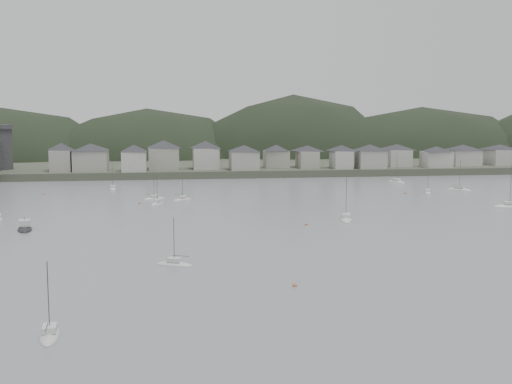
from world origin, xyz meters
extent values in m
plane|color=slate|center=(0.00, 0.00, 0.00)|extent=(900.00, 900.00, 0.00)
cube|color=#383D2D|center=(0.00, 295.00, 1.50)|extent=(900.00, 250.00, 3.00)
ellipsoid|color=black|center=(-110.87, 271.94, -10.14)|extent=(138.98, 92.48, 81.13)
ellipsoid|color=black|center=(-32.30, 272.87, -9.97)|extent=(132.08, 90.41, 79.74)
ellipsoid|color=black|center=(50.65, 272.93, -12.68)|extent=(133.88, 88.37, 101.41)
ellipsoid|color=black|center=(125.95, 267.91, -10.32)|extent=(165.81, 81.78, 82.55)
cylinder|color=#2F2F32|center=(-92.00, 194.00, 11.50)|extent=(10.00, 10.00, 17.00)
cube|color=#9B998E|center=(-65.00, 181.96, 7.29)|extent=(8.34, 12.91, 8.59)
pyramid|color=#26252A|center=(-65.00, 181.96, 13.09)|extent=(15.78, 15.78, 3.01)
cube|color=#9B998E|center=(-53.32, 181.32, 7.18)|extent=(13.68, 13.35, 8.36)
pyramid|color=#26252A|center=(-53.32, 181.32, 12.82)|extent=(20.07, 20.07, 2.93)
cube|color=#BAB7AE|center=(-35.57, 176.02, 7.04)|extent=(9.78, 10.20, 8.08)
pyramid|color=#26252A|center=(-35.57, 176.02, 12.49)|extent=(14.83, 14.83, 2.83)
cube|color=#9B998E|center=(-23.51, 185.65, 7.55)|extent=(12.59, 13.33, 9.09)
pyramid|color=#26252A|center=(-23.51, 185.65, 13.68)|extent=(19.24, 19.24, 3.18)
cube|color=#BAB7AE|center=(-5.75, 184.10, 7.43)|extent=(10.74, 12.17, 8.87)
pyramid|color=#26252A|center=(-5.75, 184.10, 13.42)|extent=(17.01, 17.01, 3.10)
cube|color=#9B998E|center=(9.92, 177.53, 6.85)|extent=(11.63, 12.09, 7.69)
pyramid|color=#26252A|center=(9.92, 177.53, 12.04)|extent=(17.61, 17.61, 2.69)
cube|color=#9B998E|center=(25.25, 186.19, 6.72)|extent=(10.37, 9.35, 7.44)
pyramid|color=#26252A|center=(25.25, 186.19, 11.74)|extent=(14.65, 14.65, 2.60)
cube|color=#9B998E|center=(38.63, 183.79, 6.61)|extent=(8.24, 12.20, 7.22)
pyramid|color=#26252A|center=(38.63, 183.79, 11.48)|extent=(15.17, 15.17, 2.53)
cube|color=#BAB7AE|center=(52.50, 178.55, 6.73)|extent=(8.06, 10.91, 7.46)
pyramid|color=#26252A|center=(52.50, 178.55, 11.77)|extent=(14.08, 14.08, 2.61)
cube|color=#9B998E|center=(64.81, 177.06, 6.83)|extent=(11.73, 11.78, 7.66)
pyramid|color=#26252A|center=(64.81, 177.06, 12.00)|extent=(17.46, 17.46, 2.68)
cube|color=#BAB7AE|center=(80.64, 186.91, 6.67)|extent=(10.19, 13.02, 7.33)
pyramid|color=#26252A|center=(80.64, 186.91, 11.62)|extent=(17.23, 17.23, 2.57)
cube|color=#BAB7AE|center=(95.55, 178.06, 6.44)|extent=(11.70, 9.81, 6.88)
pyramid|color=#26252A|center=(95.55, 178.06, 11.08)|extent=(15.97, 15.97, 2.41)
cube|color=#BAB7AE|center=(112.40, 186.91, 6.50)|extent=(12.83, 12.48, 7.00)
pyramid|color=#26252A|center=(112.40, 186.91, 11.22)|extent=(18.79, 18.79, 2.45)
cube|color=#BAB7AE|center=(130.73, 187.42, 6.48)|extent=(11.07, 13.50, 6.97)
pyramid|color=#26252A|center=(130.73, 187.42, 11.19)|extent=(18.25, 18.25, 2.44)
ellipsoid|color=beige|center=(-26.82, 109.92, 0.05)|extent=(7.19, 4.42, 1.37)
cube|color=silver|center=(-26.82, 109.92, 1.04)|extent=(2.77, 2.24, 0.70)
cylinder|color=#3F3F42|center=(-26.82, 109.92, 4.48)|extent=(0.12, 0.12, 8.56)
cylinder|color=#3F3F42|center=(-27.97, 110.35, 1.59)|extent=(2.93, 1.16, 0.10)
ellipsoid|color=beige|center=(-18.17, 106.47, 0.05)|extent=(6.93, 5.70, 1.38)
cube|color=silver|center=(-18.17, 106.47, 1.04)|extent=(2.85, 2.61, 0.70)
cylinder|color=#3F3F42|center=(-18.17, 106.47, 4.50)|extent=(0.12, 0.12, 8.61)
cylinder|color=#3F3F42|center=(-19.20, 107.17, 1.59)|extent=(2.62, 1.83, 0.10)
ellipsoid|color=beige|center=(-41.49, 138.69, 0.05)|extent=(3.00, 7.74, 1.51)
cube|color=silver|center=(-41.49, 138.69, 1.11)|extent=(1.87, 2.77, 0.70)
cylinder|color=#3F3F42|center=(-41.49, 138.69, 4.93)|extent=(0.12, 0.12, 9.47)
cylinder|color=#3F3F42|center=(-41.59, 137.33, 1.66)|extent=(0.36, 3.41, 0.10)
ellipsoid|color=beige|center=(-25.75, 98.47, 0.05)|extent=(5.04, 7.27, 1.40)
cube|color=silver|center=(-25.75, 98.47, 1.05)|extent=(2.44, 2.87, 0.70)
cylinder|color=#3F3F42|center=(-25.75, 98.47, 4.57)|extent=(0.12, 0.12, 8.73)
cylinder|color=#3F3F42|center=(-26.30, 99.60, 1.60)|extent=(1.45, 2.88, 0.10)
ellipsoid|color=beige|center=(63.41, 112.13, 0.05)|extent=(4.50, 7.41, 1.41)
cube|color=silver|center=(63.41, 112.13, 1.06)|extent=(2.29, 2.85, 0.70)
cylinder|color=#3F3F42|center=(63.41, 112.13, 4.61)|extent=(0.12, 0.12, 8.83)
cylinder|color=#3F3F42|center=(62.98, 113.33, 1.61)|extent=(1.16, 3.03, 0.10)
ellipsoid|color=beige|center=(20.85, 63.11, 0.05)|extent=(5.18, 9.94, 1.90)
cube|color=silver|center=(20.85, 63.11, 1.30)|extent=(2.81, 3.72, 0.70)
cylinder|color=#3F3F42|center=(20.85, 63.11, 6.14)|extent=(0.12, 0.12, 11.87)
cylinder|color=#3F3F42|center=(20.45, 64.78, 1.85)|extent=(1.10, 4.18, 0.10)
ellipsoid|color=beige|center=(65.36, 146.13, 0.05)|extent=(6.07, 9.15, 1.75)
cube|color=silver|center=(65.36, 146.13, 1.23)|extent=(2.99, 3.58, 0.70)
cylinder|color=#3F3F42|center=(65.36, 146.13, 5.67)|extent=(0.12, 0.12, 10.95)
cylinder|color=#3F3F42|center=(65.99, 147.58, 1.78)|extent=(1.67, 3.65, 0.10)
ellipsoid|color=beige|center=(77.59, 118.25, 0.05)|extent=(7.87, 8.13, 1.71)
cube|color=silver|center=(77.59, 118.25, 1.21)|extent=(3.43, 3.48, 0.70)
cylinder|color=#3F3F42|center=(77.59, 118.25, 5.56)|extent=(0.12, 0.12, 10.72)
cylinder|color=#3F3F42|center=(76.53, 117.13, 1.76)|extent=(2.71, 2.88, 0.10)
ellipsoid|color=beige|center=(73.00, 77.69, 0.05)|extent=(9.84, 3.73, 1.93)
cube|color=silver|center=(73.00, 77.69, 1.32)|extent=(3.51, 2.34, 0.70)
cylinder|color=#3F3F42|center=(73.00, 77.69, 6.23)|extent=(0.12, 0.12, 12.07)
ellipsoid|color=beige|center=(-37.51, -13.10, 0.05)|extent=(2.83, 7.27, 1.42)
cube|color=silver|center=(-37.51, -13.10, 1.06)|extent=(1.76, 2.60, 0.70)
cylinder|color=#3F3F42|center=(-37.51, -13.10, 4.64)|extent=(0.12, 0.12, 8.89)
cylinder|color=#3F3F42|center=(-37.61, -14.37, 1.61)|extent=(0.35, 3.20, 0.10)
ellipsoid|color=beige|center=(-22.28, 20.89, 0.05)|extent=(7.00, 4.61, 1.34)
cube|color=silver|center=(-22.28, 20.89, 1.02)|extent=(2.74, 2.28, 0.70)
cylinder|color=#3F3F42|center=(-22.28, 20.89, 4.39)|extent=(0.12, 0.12, 8.37)
cylinder|color=#3F3F42|center=(-21.17, 21.37, 1.57)|extent=(2.81, 1.28, 0.10)
ellipsoid|color=black|center=(-55.29, 60.42, 0.05)|extent=(4.63, 9.13, 1.92)
cube|color=silver|center=(-55.29, 60.42, 1.66)|extent=(2.86, 3.00, 1.40)
cylinder|color=#3F3F42|center=(-55.29, 60.42, 2.56)|extent=(0.10, 0.10, 1.20)
sphere|color=#C56541|center=(55.81, 112.59, 0.15)|extent=(0.70, 0.70, 0.70)
sphere|color=#C56541|center=(-4.32, 4.69, 0.15)|extent=(0.70, 0.70, 0.70)
sphere|color=#C56541|center=(-62.96, 126.62, 0.15)|extent=(0.70, 0.70, 0.70)
sphere|color=#C56541|center=(9.53, 57.62, 0.15)|extent=(0.70, 0.70, 0.70)
sphere|color=#C56541|center=(-30.92, 100.60, 0.15)|extent=(0.70, 0.70, 0.70)
camera|label=1|loc=(-23.94, -88.51, 26.06)|focal=44.78mm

